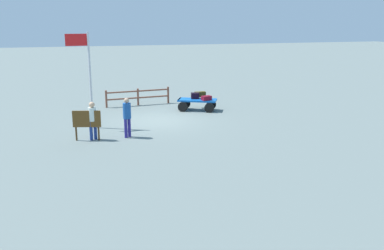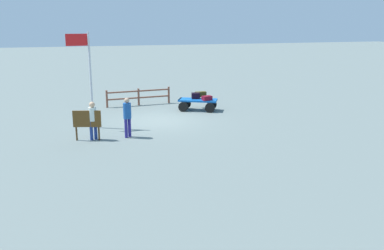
# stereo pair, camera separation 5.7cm
# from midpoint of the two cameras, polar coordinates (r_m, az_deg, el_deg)

# --- Properties ---
(ground_plane) EXTENTS (120.00, 120.00, 0.00)m
(ground_plane) POSITION_cam_midpoint_polar(r_m,az_deg,el_deg) (22.40, -4.36, 0.61)
(ground_plane) COLOR slate
(luggage_cart) EXTENTS (2.36, 1.84, 0.65)m
(luggage_cart) POSITION_cam_midpoint_polar(r_m,az_deg,el_deg) (24.64, 0.79, 3.02)
(luggage_cart) COLOR #125AB6
(luggage_cart) RESTS_ON ground
(suitcase_grey) EXTENTS (0.64, 0.33, 0.30)m
(suitcase_grey) POSITION_cam_midpoint_polar(r_m,az_deg,el_deg) (25.35, 1.23, 4.11)
(suitcase_grey) COLOR #403915
(suitcase_grey) RESTS_ON luggage_cart
(suitcase_maroon) EXTENTS (0.60, 0.47, 0.25)m
(suitcase_maroon) POSITION_cam_midpoint_polar(r_m,az_deg,el_deg) (24.31, 2.07, 3.60)
(suitcase_maroon) COLOR maroon
(suitcase_maroon) RESTS_ON luggage_cart
(suitcase_tan) EXTENTS (0.52, 0.43, 0.33)m
(suitcase_tan) POSITION_cam_midpoint_polar(r_m,az_deg,el_deg) (24.76, 0.55, 3.90)
(suitcase_tan) COLOR black
(suitcase_tan) RESTS_ON luggage_cart
(worker_lead) EXTENTS (0.49, 0.49, 1.79)m
(worker_lead) POSITION_cam_midpoint_polar(r_m,az_deg,el_deg) (19.19, -8.51, 1.43)
(worker_lead) COLOR navy
(worker_lead) RESTS_ON ground
(worker_trailing) EXTENTS (0.44, 0.44, 1.69)m
(worker_trailing) POSITION_cam_midpoint_polar(r_m,az_deg,el_deg) (19.10, -12.97, 0.96)
(worker_trailing) COLOR navy
(worker_trailing) RESTS_ON ground
(flagpole) EXTENTS (1.08, 0.10, 4.59)m
(flagpole) POSITION_cam_midpoint_polar(r_m,az_deg,el_deg) (20.94, -13.68, 7.08)
(flagpole) COLOR silver
(flagpole) RESTS_ON ground
(signboard) EXTENTS (1.19, 0.35, 1.33)m
(signboard) POSITION_cam_midpoint_polar(r_m,az_deg,el_deg) (19.08, -13.70, 0.56)
(signboard) COLOR #4C3319
(signboard) RESTS_ON ground
(wooden_fence) EXTENTS (3.95, 0.53, 1.03)m
(wooden_fence) POSITION_cam_midpoint_polar(r_m,az_deg,el_deg) (26.28, -7.05, 3.90)
(wooden_fence) COLOR brown
(wooden_fence) RESTS_ON ground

